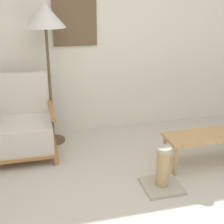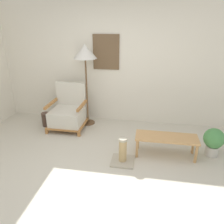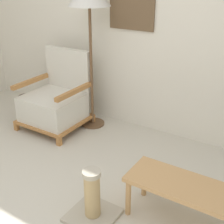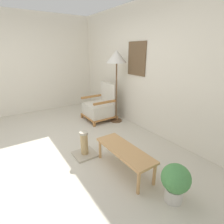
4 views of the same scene
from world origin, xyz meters
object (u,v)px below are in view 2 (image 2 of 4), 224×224
vase (46,119)px  floor_lamp (85,55)px  armchair (68,113)px  potted_plant (214,140)px  coffee_table (166,139)px  scratching_post (123,154)px

vase → floor_lamp: bearing=18.3°
armchair → potted_plant: size_ratio=1.88×
coffee_table → floor_lamp: bearing=148.3°
coffee_table → scratching_post: size_ratio=2.33×
coffee_table → vase: (-2.53, 0.73, -0.17)m
armchair → floor_lamp: 1.28m
potted_plant → coffee_table: bearing=-169.6°
floor_lamp → potted_plant: bearing=-19.7°
armchair → scratching_post: (1.32, -1.08, -0.17)m
potted_plant → scratching_post: potted_plant is taller
vase → armchair: bearing=2.0°
floor_lamp → potted_plant: floor_lamp is taller
armchair → potted_plant: 2.87m
armchair → floor_lamp: floor_lamp is taller
armchair → vase: (-0.51, -0.02, -0.18)m
coffee_table → potted_plant: potted_plant is taller
floor_lamp → scratching_post: size_ratio=3.92×
coffee_table → vase: size_ratio=3.38×
potted_plant → floor_lamp: bearing=160.3°
armchair → floor_lamp: bearing=37.0°
floor_lamp → scratching_post: 2.15m
vase → potted_plant: size_ratio=0.62×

